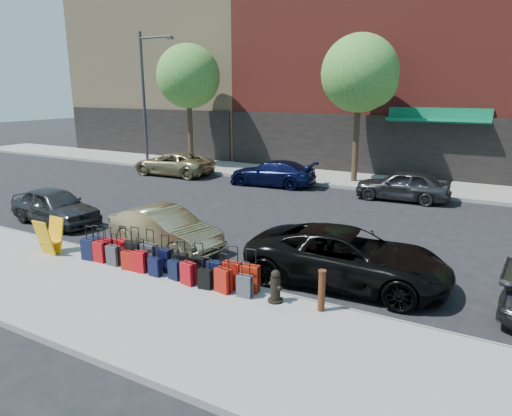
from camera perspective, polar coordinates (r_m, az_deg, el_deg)
The scene contains 41 objects.
ground at distance 15.98m, azimuth 0.01°, elevation -2.67°, with size 120.00×120.00×0.00m, color black.
sidewalk_near at distance 11.13m, azimuth -16.90°, elevation -10.87°, with size 60.00×4.00×0.15m, color gray.
sidewalk_far at distance 24.92m, azimuth 11.36°, elevation 3.50°, with size 60.00×4.00×0.15m, color gray.
curb_near at distance 12.47m, azimuth -10.20°, elevation -7.63°, with size 60.00×0.08×0.15m, color gray.
curb_far at distance 23.04m, azimuth 9.78°, elevation 2.68°, with size 60.00×0.08×0.15m, color gray.
building_left at distance 39.25m, azimuth -7.98°, elevation 19.18°, with size 15.00×12.12×16.00m.
building_center at distance 32.60m, azimuth 17.10°, elevation 23.23°, with size 17.00×12.85×20.00m.
tree_left at distance 28.65m, azimuth -8.22°, elevation 15.78°, with size 3.80×3.80×7.27m.
tree_center at distance 23.82m, azimuth 13.15°, elevation 15.83°, with size 3.80×3.80×7.27m.
streetlight at distance 29.99m, azimuth -13.61°, elevation 14.03°, with size 2.59×0.18×8.00m.
suitcase_front_0 at distance 13.79m, azimuth -19.38°, elevation -4.53°, with size 0.39×0.25×0.87m.
suitcase_front_1 at distance 13.46m, azimuth -18.05°, elevation -4.81°, with size 0.40×0.24×0.92m.
suitcase_front_2 at distance 13.12m, azimuth -16.39°, elevation -5.07°, with size 0.43×0.25×1.00m.
suitcase_front_3 at distance 12.74m, azimuth -14.96°, elevation -5.47°, with size 0.45×0.27×1.05m.
suitcase_front_4 at distance 12.46m, azimuth -13.20°, elevation -5.83°, with size 0.44×0.25×1.05m.
suitcase_front_5 at distance 12.13m, azimuth -11.39°, elevation -6.39°, with size 0.41×0.23×0.98m.
suitcase_front_6 at distance 11.86m, azimuth -9.42°, elevation -6.92°, with size 0.40×0.27×0.90m.
suitcase_front_7 at distance 11.48m, azimuth -7.23°, elevation -7.48°, with size 0.42×0.27×0.96m.
suitcase_front_8 at distance 11.25m, azimuth -5.16°, elevation -8.00°, with size 0.39×0.24×0.90m.
suitcase_front_9 at distance 10.93m, azimuth -3.04°, elevation -8.39°, with size 0.46×0.29×1.05m.
suitcase_front_10 at distance 10.76m, azimuth -0.75°, elevation -8.78°, with size 0.46×0.30×1.03m.
suitcase_back_0 at distance 13.51m, azimuth -20.13°, elevation -4.87°, with size 0.43×0.28×0.96m.
suitcase_back_1 at distance 13.26m, azimuth -18.93°, elevation -5.16°, with size 0.40×0.24×0.93m.
suitcase_back_2 at distance 12.91m, azimuth -17.39°, elevation -5.65°, with size 0.37×0.22×0.87m.
suitcase_back_3 at distance 12.49m, azimuth -15.65°, elevation -6.32°, with size 0.36×0.24×0.80m.
suitcase_back_4 at distance 12.25m, azimuth -14.32°, elevation -6.49°, with size 0.39×0.25×0.90m.
suitcase_back_5 at distance 11.92m, azimuth -12.50°, elevation -7.17°, with size 0.32×0.19×0.78m.
suitcase_back_6 at distance 11.61m, azimuth -10.09°, elevation -7.61°, with size 0.36×0.23×0.80m.
suitcase_back_7 at distance 11.27m, azimuth -8.47°, elevation -8.08°, with size 0.41×0.28×0.89m.
suitcase_back_8 at distance 11.00m, azimuth -6.35°, elevation -8.79°, with size 0.35×0.23×0.78m.
suitcase_back_9 at distance 10.77m, azimuth -4.11°, elevation -8.99°, with size 0.42×0.29×0.93m.
suitcase_back_10 at distance 10.53m, azimuth -1.42°, elevation -9.72°, with size 0.36×0.23×0.83m.
fire_hydrant at distance 10.27m, azimuth 2.45°, elevation -9.85°, with size 0.38×0.34×0.75m.
bollard at distance 9.91m, azimuth 8.22°, elevation -10.11°, with size 0.17×0.17×0.92m.
display_rack at distance 14.36m, azimuth -24.37°, elevation -3.28°, with size 0.58×0.64×1.02m.
car_near_0 at distance 18.03m, azimuth -23.83°, elevation 0.23°, with size 1.55×3.86×1.31m, color #343436.
car_near_1 at distance 14.15m, azimuth -11.33°, elevation -2.59°, with size 1.34×3.85×1.27m, color tan.
car_near_2 at distance 11.64m, azimuth 11.37°, elevation -6.04°, with size 2.31×5.02×1.40m, color black.
car_far_0 at distance 26.54m, azimuth -10.32°, elevation 5.49°, with size 2.18×4.73×1.31m, color tan.
car_far_1 at distance 23.18m, azimuth 2.04°, elevation 4.39°, with size 1.80×4.43×1.29m, color #0C1036.
car_far_2 at distance 21.02m, azimuth 17.85°, elevation 2.74°, with size 1.61×4.00×1.36m, color #313133.
Camera 1 is at (7.47, -13.31, 4.74)m, focal length 32.00 mm.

